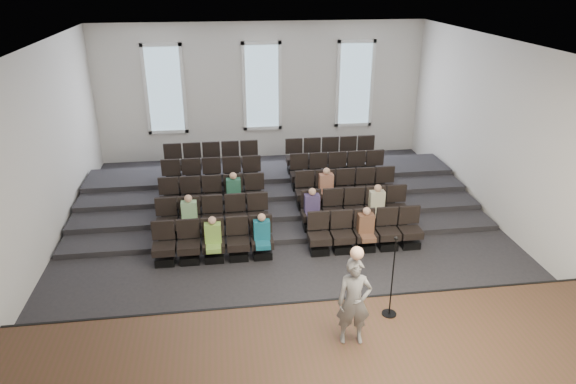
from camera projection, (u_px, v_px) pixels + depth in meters
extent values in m
plane|color=black|center=(288.00, 243.00, 13.57)|extent=(14.00, 14.00, 0.00)
cube|color=white|center=(288.00, 49.00, 11.57)|extent=(12.00, 14.00, 0.02)
cube|color=silver|center=(262.00, 92.00, 18.95)|extent=(12.00, 0.04, 5.00)
cube|color=silver|center=(367.00, 344.00, 6.20)|extent=(12.00, 0.04, 5.00)
cube|color=silver|center=(29.00, 166.00, 11.82)|extent=(0.04, 14.00, 5.00)
cube|color=silver|center=(517.00, 143.00, 13.33)|extent=(0.04, 14.00, 5.00)
cube|color=#42271C|center=(328.00, 374.00, 8.84)|extent=(11.80, 3.60, 0.50)
cube|color=black|center=(310.00, 312.00, 10.45)|extent=(11.80, 0.06, 0.52)
cube|color=black|center=(277.00, 204.00, 15.65)|extent=(11.80, 4.80, 0.15)
cube|color=black|center=(275.00, 195.00, 16.10)|extent=(11.80, 3.75, 0.30)
cube|color=black|center=(274.00, 186.00, 16.55)|extent=(11.80, 2.70, 0.45)
cube|color=black|center=(272.00, 178.00, 16.99)|extent=(11.80, 1.65, 0.60)
cube|color=black|center=(165.00, 260.00, 12.59)|extent=(0.47, 0.43, 0.20)
cube|color=black|center=(164.00, 249.00, 12.47)|extent=(0.55, 0.50, 0.19)
cube|color=black|center=(163.00, 230.00, 12.50)|extent=(0.55, 0.08, 0.50)
cube|color=black|center=(190.00, 258.00, 12.67)|extent=(0.47, 0.43, 0.20)
cube|color=black|center=(189.00, 247.00, 12.55)|extent=(0.55, 0.50, 0.19)
cube|color=black|center=(188.00, 229.00, 12.57)|extent=(0.55, 0.08, 0.50)
cube|color=black|center=(214.00, 257.00, 12.75)|extent=(0.47, 0.43, 0.20)
cube|color=black|center=(214.00, 246.00, 12.62)|extent=(0.55, 0.50, 0.19)
cube|color=black|center=(213.00, 227.00, 12.65)|extent=(0.55, 0.08, 0.50)
cube|color=black|center=(239.00, 255.00, 12.82)|extent=(0.47, 0.43, 0.20)
cube|color=black|center=(238.00, 244.00, 12.70)|extent=(0.55, 0.50, 0.19)
cube|color=black|center=(237.00, 225.00, 12.72)|extent=(0.55, 0.08, 0.50)
cube|color=black|center=(262.00, 253.00, 12.90)|extent=(0.47, 0.43, 0.20)
cube|color=black|center=(262.00, 242.00, 12.77)|extent=(0.55, 0.50, 0.19)
cube|color=black|center=(261.00, 224.00, 12.80)|extent=(0.55, 0.08, 0.50)
cube|color=black|center=(319.00, 249.00, 13.08)|extent=(0.47, 0.43, 0.20)
cube|color=black|center=(319.00, 239.00, 12.95)|extent=(0.55, 0.50, 0.19)
cube|color=black|center=(318.00, 220.00, 12.98)|extent=(0.55, 0.08, 0.50)
cube|color=black|center=(342.00, 248.00, 13.15)|extent=(0.47, 0.43, 0.20)
cube|color=black|center=(343.00, 237.00, 13.03)|extent=(0.55, 0.50, 0.19)
cube|color=black|center=(341.00, 219.00, 13.06)|extent=(0.55, 0.08, 0.50)
cube|color=black|center=(365.00, 246.00, 13.23)|extent=(0.47, 0.43, 0.20)
cube|color=black|center=(365.00, 236.00, 13.10)|extent=(0.55, 0.50, 0.19)
cube|color=black|center=(364.00, 218.00, 13.13)|extent=(0.55, 0.08, 0.50)
cube|color=black|center=(387.00, 245.00, 13.30)|extent=(0.47, 0.43, 0.20)
cube|color=black|center=(388.00, 234.00, 13.18)|extent=(0.55, 0.50, 0.19)
cube|color=black|center=(387.00, 216.00, 13.21)|extent=(0.55, 0.08, 0.50)
cube|color=black|center=(409.00, 243.00, 13.38)|extent=(0.47, 0.43, 0.20)
cube|color=black|center=(410.00, 232.00, 13.25)|extent=(0.55, 0.50, 0.19)
cube|color=black|center=(409.00, 215.00, 13.28)|extent=(0.55, 0.08, 0.50)
cube|color=black|center=(168.00, 235.00, 13.49)|extent=(0.47, 0.43, 0.20)
cube|color=black|center=(167.00, 224.00, 13.37)|extent=(0.55, 0.50, 0.19)
cube|color=black|center=(166.00, 206.00, 13.39)|extent=(0.55, 0.08, 0.50)
cube|color=black|center=(191.00, 233.00, 13.56)|extent=(0.47, 0.43, 0.20)
cube|color=black|center=(190.00, 223.00, 13.44)|extent=(0.55, 0.50, 0.19)
cube|color=black|center=(189.00, 205.00, 13.47)|extent=(0.55, 0.08, 0.50)
cube|color=black|center=(214.00, 232.00, 13.64)|extent=(0.47, 0.43, 0.20)
cube|color=black|center=(213.00, 221.00, 13.52)|extent=(0.55, 0.50, 0.19)
cube|color=black|center=(212.00, 204.00, 13.54)|extent=(0.55, 0.08, 0.50)
cube|color=black|center=(236.00, 230.00, 13.71)|extent=(0.47, 0.43, 0.20)
cube|color=black|center=(236.00, 220.00, 13.59)|extent=(0.55, 0.50, 0.19)
cube|color=black|center=(235.00, 202.00, 13.62)|extent=(0.55, 0.08, 0.50)
cube|color=black|center=(259.00, 229.00, 13.79)|extent=(0.47, 0.43, 0.20)
cube|color=black|center=(259.00, 218.00, 13.67)|extent=(0.55, 0.50, 0.19)
cube|color=black|center=(258.00, 201.00, 13.69)|extent=(0.55, 0.08, 0.50)
cube|color=black|center=(312.00, 225.00, 13.97)|extent=(0.47, 0.43, 0.20)
cube|color=black|center=(312.00, 215.00, 13.85)|extent=(0.55, 0.50, 0.19)
cube|color=black|center=(311.00, 198.00, 13.87)|extent=(0.55, 0.08, 0.50)
cube|color=black|center=(333.00, 224.00, 14.05)|extent=(0.47, 0.43, 0.20)
cube|color=black|center=(334.00, 214.00, 13.92)|extent=(0.55, 0.50, 0.19)
cube|color=black|center=(333.00, 197.00, 13.95)|extent=(0.55, 0.08, 0.50)
cube|color=black|center=(355.00, 223.00, 14.12)|extent=(0.47, 0.43, 0.20)
cube|color=black|center=(355.00, 213.00, 14.00)|extent=(0.55, 0.50, 0.19)
cube|color=black|center=(354.00, 196.00, 14.02)|extent=(0.55, 0.08, 0.50)
cube|color=black|center=(376.00, 221.00, 14.20)|extent=(0.47, 0.43, 0.20)
cube|color=black|center=(377.00, 211.00, 14.07)|extent=(0.55, 0.50, 0.19)
cube|color=black|center=(375.00, 195.00, 14.10)|extent=(0.55, 0.08, 0.50)
cube|color=black|center=(397.00, 220.00, 14.27)|extent=(0.47, 0.43, 0.20)
cube|color=black|center=(398.00, 210.00, 14.15)|extent=(0.55, 0.50, 0.19)
cube|color=black|center=(396.00, 193.00, 14.17)|extent=(0.55, 0.08, 0.50)
cube|color=black|center=(170.00, 212.00, 14.38)|extent=(0.47, 0.42, 0.20)
cube|color=black|center=(169.00, 202.00, 14.26)|extent=(0.55, 0.50, 0.19)
cube|color=black|center=(168.00, 186.00, 14.29)|extent=(0.55, 0.08, 0.50)
cube|color=black|center=(192.00, 211.00, 14.46)|extent=(0.47, 0.42, 0.20)
cube|color=black|center=(191.00, 201.00, 14.33)|extent=(0.55, 0.50, 0.19)
cube|color=black|center=(190.00, 185.00, 14.36)|extent=(0.55, 0.08, 0.50)
cube|color=black|center=(213.00, 210.00, 14.53)|extent=(0.47, 0.42, 0.20)
cube|color=black|center=(213.00, 200.00, 14.41)|extent=(0.55, 0.50, 0.19)
cube|color=black|center=(212.00, 183.00, 14.44)|extent=(0.55, 0.08, 0.50)
cube|color=black|center=(235.00, 208.00, 14.61)|extent=(0.47, 0.42, 0.20)
cube|color=black|center=(234.00, 199.00, 14.48)|extent=(0.55, 0.50, 0.19)
cube|color=black|center=(233.00, 182.00, 14.51)|extent=(0.55, 0.08, 0.50)
cube|color=black|center=(256.00, 207.00, 14.68)|extent=(0.47, 0.42, 0.20)
cube|color=black|center=(255.00, 197.00, 14.56)|extent=(0.55, 0.50, 0.19)
cube|color=black|center=(254.00, 181.00, 14.59)|extent=(0.55, 0.08, 0.50)
cube|color=black|center=(305.00, 204.00, 14.86)|extent=(0.47, 0.42, 0.20)
cube|color=black|center=(306.00, 195.00, 14.74)|extent=(0.55, 0.50, 0.19)
cube|color=black|center=(305.00, 179.00, 14.77)|extent=(0.55, 0.08, 0.50)
cube|color=black|center=(326.00, 203.00, 14.94)|extent=(0.47, 0.42, 0.20)
cube|color=black|center=(326.00, 193.00, 14.82)|extent=(0.55, 0.50, 0.19)
cube|color=black|center=(325.00, 178.00, 14.84)|extent=(0.55, 0.08, 0.50)
cube|color=black|center=(346.00, 202.00, 15.02)|extent=(0.47, 0.42, 0.20)
cube|color=black|center=(346.00, 192.00, 14.89)|extent=(0.55, 0.50, 0.19)
cube|color=black|center=(345.00, 177.00, 14.92)|extent=(0.55, 0.08, 0.50)
cube|color=black|center=(366.00, 201.00, 15.09)|extent=(0.47, 0.42, 0.20)
cube|color=black|center=(366.00, 191.00, 14.97)|extent=(0.55, 0.50, 0.19)
cube|color=black|center=(365.00, 176.00, 14.99)|extent=(0.55, 0.08, 0.50)
cube|color=black|center=(385.00, 200.00, 15.17)|extent=(0.47, 0.42, 0.20)
cube|color=black|center=(386.00, 190.00, 15.04)|extent=(0.55, 0.50, 0.19)
cube|color=black|center=(385.00, 174.00, 15.07)|extent=(0.55, 0.08, 0.50)
cube|color=black|center=(172.00, 193.00, 15.28)|extent=(0.47, 0.42, 0.20)
cube|color=black|center=(171.00, 183.00, 15.15)|extent=(0.55, 0.50, 0.19)
cube|color=black|center=(171.00, 167.00, 15.18)|extent=(0.55, 0.08, 0.50)
cube|color=black|center=(193.00, 191.00, 15.35)|extent=(0.47, 0.42, 0.20)
cube|color=black|center=(192.00, 182.00, 15.23)|extent=(0.55, 0.50, 0.19)
cube|color=black|center=(191.00, 166.00, 15.26)|extent=(0.55, 0.08, 0.50)
cube|color=black|center=(213.00, 190.00, 15.43)|extent=(0.47, 0.42, 0.20)
cube|color=black|center=(212.00, 181.00, 15.30)|extent=(0.55, 0.50, 0.19)
cube|color=black|center=(212.00, 166.00, 15.33)|extent=(0.55, 0.08, 0.50)
cube|color=black|center=(233.00, 189.00, 15.50)|extent=(0.47, 0.42, 0.20)
cube|color=black|center=(232.00, 180.00, 15.38)|extent=(0.55, 0.50, 0.19)
cube|color=black|center=(232.00, 165.00, 15.41)|extent=(0.55, 0.08, 0.50)
cube|color=black|center=(253.00, 188.00, 15.58)|extent=(0.47, 0.42, 0.20)
cube|color=black|center=(252.00, 179.00, 15.45)|extent=(0.55, 0.50, 0.19)
cube|color=black|center=(252.00, 164.00, 15.48)|extent=(0.55, 0.08, 0.50)
cube|color=black|center=(300.00, 186.00, 15.76)|extent=(0.47, 0.42, 0.20)
cube|color=black|center=(300.00, 176.00, 15.64)|extent=(0.55, 0.50, 0.19)
cube|color=black|center=(299.00, 161.00, 15.66)|extent=(0.55, 0.08, 0.50)
cube|color=black|center=(319.00, 185.00, 15.83)|extent=(0.47, 0.42, 0.20)
cube|color=black|center=(319.00, 175.00, 15.71)|extent=(0.55, 0.50, 0.19)
cube|color=black|center=(318.00, 160.00, 15.74)|extent=(0.55, 0.08, 0.50)
cube|color=black|center=(338.00, 184.00, 15.91)|extent=(0.47, 0.42, 0.20)
cube|color=black|center=(338.00, 174.00, 15.79)|extent=(0.55, 0.50, 0.19)
cube|color=black|center=(337.00, 160.00, 15.81)|extent=(0.55, 0.08, 0.50)
cube|color=black|center=(357.00, 183.00, 15.98)|extent=(0.47, 0.42, 0.20)
cube|color=black|center=(357.00, 173.00, 15.86)|extent=(0.55, 0.50, 0.19)
cube|color=black|center=(356.00, 159.00, 15.89)|extent=(0.55, 0.08, 0.50)
cube|color=black|center=(375.00, 182.00, 16.06)|extent=(0.47, 0.42, 0.20)
cube|color=black|center=(376.00, 172.00, 15.94)|extent=(0.55, 0.50, 0.19)
cube|color=black|center=(375.00, 158.00, 15.96)|extent=(0.55, 0.08, 0.50)
cube|color=black|center=(174.00, 175.00, 16.17)|extent=(0.47, 0.42, 0.20)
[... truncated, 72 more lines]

